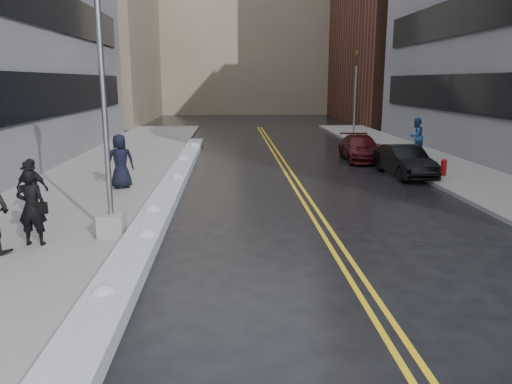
{
  "coord_description": "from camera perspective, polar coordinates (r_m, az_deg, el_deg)",
  "views": [
    {
      "loc": [
        -0.17,
        -10.73,
        4.14
      ],
      "look_at": [
        0.49,
        1.98,
        1.3
      ],
      "focal_mm": 35.0,
      "sensor_mm": 36.0,
      "label": 1
    }
  ],
  "objects": [
    {
      "name": "pedestrian_d",
      "position": [
        16.02,
        -24.19,
        0.33
      ],
      "size": [
        1.13,
        0.73,
        1.79
      ],
      "primitive_type": "imported",
      "rotation": [
        0.0,
        0.0,
        2.84
      ],
      "color": "black",
      "rests_on": "sidewalk_west"
    },
    {
      "name": "pedestrian_fedora",
      "position": [
        13.42,
        -24.26,
        -1.6
      ],
      "size": [
        0.71,
        0.47,
        1.92
      ],
      "primitive_type": "imported",
      "rotation": [
        0.0,
        0.0,
        3.12
      ],
      "color": "black",
      "rests_on": "sidewalk_west"
    },
    {
      "name": "ground",
      "position": [
        11.5,
        -1.93,
        -8.52
      ],
      "size": [
        160.0,
        160.0,
        0.0
      ],
      "primitive_type": "plane",
      "color": "black",
      "rests_on": "ground"
    },
    {
      "name": "car_black",
      "position": [
        23.02,
        16.58,
        3.41
      ],
      "size": [
        1.76,
        4.24,
        1.36
      ],
      "primitive_type": "imported",
      "rotation": [
        0.0,
        0.0,
        0.08
      ],
      "color": "black",
      "rests_on": "ground"
    },
    {
      "name": "fire_hydrant",
      "position": [
        22.95,
        20.66,
        2.76
      ],
      "size": [
        0.26,
        0.26,
        0.73
      ],
      "color": "maroon",
      "rests_on": "sidewalk_east"
    },
    {
      "name": "sidewalk_west",
      "position": [
        21.85,
        -17.7,
        1.26
      ],
      "size": [
        5.5,
        50.0,
        0.15
      ],
      "primitive_type": "cube",
      "color": "gray",
      "rests_on": "ground"
    },
    {
      "name": "lamppost",
      "position": [
        13.21,
        -16.71,
        5.06
      ],
      "size": [
        0.65,
        0.65,
        7.62
      ],
      "color": "gray",
      "rests_on": "sidewalk_west"
    },
    {
      "name": "snow_ridge",
      "position": [
        19.28,
        -9.68,
        0.52
      ],
      "size": [
        0.9,
        30.0,
        0.34
      ],
      "primitive_type": "cube",
      "color": "silver",
      "rests_on": "ground"
    },
    {
      "name": "traffic_signal",
      "position": [
        35.81,
        11.28,
        11.16
      ],
      "size": [
        0.16,
        0.2,
        6.0
      ],
      "color": "gray",
      "rests_on": "sidewalk_east"
    },
    {
      "name": "sidewalk_east",
      "position": [
        23.45,
        22.81,
        1.6
      ],
      "size": [
        4.0,
        50.0,
        0.15
      ],
      "primitive_type": "cube",
      "color": "gray",
      "rests_on": "ground"
    },
    {
      "name": "building_far",
      "position": [
        71.1,
        -1.25,
        18.11
      ],
      "size": [
        36.0,
        16.0,
        22.0
      ],
      "primitive_type": "cube",
      "color": "gray",
      "rests_on": "ground"
    },
    {
      "name": "lane_line_left",
      "position": [
        21.29,
        3.9,
        1.35
      ],
      "size": [
        0.12,
        50.0,
        0.01
      ],
      "primitive_type": "cube",
      "color": "gold",
      "rests_on": "ground"
    },
    {
      "name": "lane_line_right",
      "position": [
        21.33,
        4.7,
        1.35
      ],
      "size": [
        0.12,
        50.0,
        0.01
      ],
      "primitive_type": "cube",
      "color": "gold",
      "rests_on": "ground"
    },
    {
      "name": "building_west_far",
      "position": [
        57.05,
        -19.38,
        16.79
      ],
      "size": [
        14.0,
        22.0,
        18.0
      ],
      "primitive_type": "cube",
      "color": "gray",
      "rests_on": "ground"
    },
    {
      "name": "pedestrian_c",
      "position": [
        19.51,
        -15.23,
        3.41
      ],
      "size": [
        1.17,
        0.96,
        2.06
      ],
      "primitive_type": "imported",
      "rotation": [
        0.0,
        0.0,
        3.49
      ],
      "color": "black",
      "rests_on": "sidewalk_west"
    },
    {
      "name": "pedestrian_east",
      "position": [
        29.04,
        17.82,
        6.1
      ],
      "size": [
        1.24,
        1.16,
        2.03
      ],
      "primitive_type": "imported",
      "rotation": [
        0.0,
        0.0,
        3.68
      ],
      "color": "navy",
      "rests_on": "sidewalk_east"
    },
    {
      "name": "car_maroon",
      "position": [
        27.17,
        11.87,
        4.93
      ],
      "size": [
        2.05,
        4.58,
        1.3
      ],
      "primitive_type": "imported",
      "rotation": [
        0.0,
        0.0,
        -0.05
      ],
      "color": "#3B090E",
      "rests_on": "ground"
    }
  ]
}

